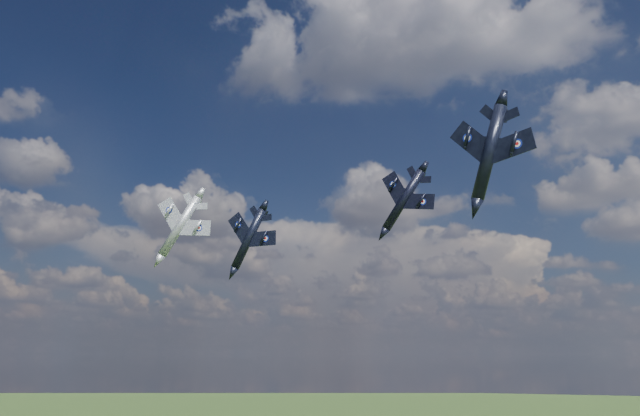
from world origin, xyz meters
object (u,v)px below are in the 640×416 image
(jet_right_navy, at_px, (489,152))
(jet_high_navy, at_px, (404,200))
(jet_left_silver, at_px, (180,226))
(jet_lead_navy, at_px, (249,239))

(jet_right_navy, xyz_separation_m, jet_high_navy, (-15.42, 30.98, 2.97))
(jet_left_silver, bearing_deg, jet_lead_navy, 18.49)
(jet_high_navy, height_order, jet_left_silver, jet_high_navy)
(jet_left_silver, bearing_deg, jet_right_navy, -27.45)
(jet_high_navy, bearing_deg, jet_right_navy, -54.55)
(jet_high_navy, bearing_deg, jet_left_silver, -143.35)
(jet_lead_navy, relative_size, jet_right_navy, 0.93)
(jet_right_navy, distance_m, jet_left_silver, 49.75)
(jet_right_navy, distance_m, jet_high_navy, 34.74)
(jet_lead_navy, xyz_separation_m, jet_right_navy, (38.27, -19.39, 4.34))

